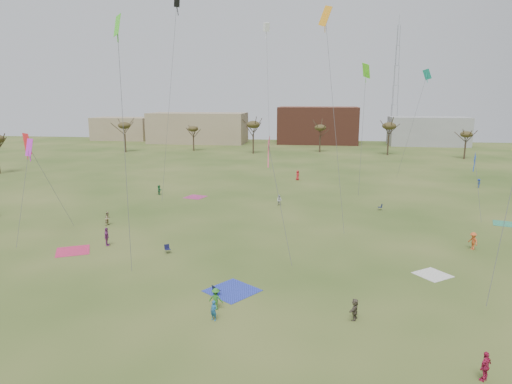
# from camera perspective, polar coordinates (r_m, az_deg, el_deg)

# --- Properties ---
(ground) EXTENTS (260.00, 260.00, 0.00)m
(ground) POSITION_cam_1_polar(r_m,az_deg,el_deg) (37.87, -2.71, -11.94)
(ground) COLOR #2B4916
(ground) RESTS_ON ground
(flyer_near_center) EXTENTS (1.10, 0.70, 1.63)m
(flyer_near_center) POSITION_cam_1_polar(r_m,az_deg,el_deg) (34.14, -5.10, -13.26)
(flyer_near_center) COLOR #2F7828
(flyer_near_center) RESTS_ON ground
(flyer_near_right) EXTENTS (0.63, 0.55, 1.45)m
(flyer_near_right) POSITION_cam_1_polar(r_m,az_deg,el_deg) (32.66, -5.36, -14.67)
(flyer_near_right) COLOR #205C94
(flyer_near_right) RESTS_ON ground
(spectator_fore_a) EXTENTS (1.03, 1.02, 1.74)m
(spectator_fore_a) POSITION_cam_1_polar(r_m,az_deg,el_deg) (29.32, 26.96, -19.00)
(spectator_fore_a) COLOR #B11E48
(spectator_fore_a) RESTS_ON ground
(spectator_fore_b) EXTENTS (0.82, 0.95, 1.68)m
(spectator_fore_b) POSITION_cam_1_polar(r_m,az_deg,el_deg) (57.82, -18.16, -3.18)
(spectator_fore_b) COLOR #9E8A65
(spectator_fore_b) RESTS_ON ground
(spectator_fore_c) EXTENTS (0.88, 1.52, 1.56)m
(spectator_fore_c) POSITION_cam_1_polar(r_m,az_deg,el_deg) (33.30, 12.34, -14.25)
(spectator_fore_c) COLOR brown
(spectator_fore_c) RESTS_ON ground
(flyer_mid_b) EXTENTS (1.11, 1.36, 1.83)m
(flyer_mid_b) POSITION_cam_1_polar(r_m,az_deg,el_deg) (51.33, 25.69, -5.58)
(flyer_mid_b) COLOR #D45827
(flyer_mid_b) RESTS_ON ground
(spectator_mid_d) EXTENTS (0.72, 1.22, 1.96)m
(spectator_mid_d) POSITION_cam_1_polar(r_m,az_deg,el_deg) (49.95, -18.32, -5.38)
(spectator_mid_d) COLOR #8E3B83
(spectator_mid_d) RESTS_ON ground
(spectator_mid_e) EXTENTS (0.91, 0.81, 1.54)m
(spectator_mid_e) POSITION_cam_1_polar(r_m,az_deg,el_deg) (64.87, 2.96, -1.04)
(spectator_mid_e) COLOR silver
(spectator_mid_e) RESTS_ON ground
(flyer_far_a) EXTENTS (1.26, 1.39, 1.53)m
(flyer_far_a) POSITION_cam_1_polar(r_m,az_deg,el_deg) (73.64, -12.12, 0.27)
(flyer_far_a) COLOR #277545
(flyer_far_a) RESTS_ON ground
(flyer_far_b) EXTENTS (0.91, 1.06, 1.83)m
(flyer_far_b) POSITION_cam_1_polar(r_m,az_deg,el_deg) (84.93, 5.27, 2.12)
(flyer_far_b) COLOR red
(flyer_far_b) RESTS_ON ground
(flyer_far_c) EXTENTS (0.57, 0.98, 1.51)m
(flyer_far_c) POSITION_cam_1_polar(r_m,az_deg,el_deg) (86.50, 26.27, 1.00)
(flyer_far_c) COLOR navy
(flyer_far_c) RESTS_ON ground
(blanket_red) EXTENTS (4.29, 4.29, 0.03)m
(blanket_red) POSITION_cam_1_polar(r_m,az_deg,el_deg) (49.73, -22.09, -6.92)
(blanket_red) COLOR #D52A5A
(blanket_red) RESTS_ON ground
(blanket_blue) EXTENTS (4.91, 4.91, 0.03)m
(blanket_blue) POSITION_cam_1_polar(r_m,az_deg,el_deg) (37.29, -3.02, -12.34)
(blanket_blue) COLOR #2A3BB8
(blanket_blue) RESTS_ON ground
(blanket_cream) EXTENTS (3.62, 3.62, 0.03)m
(blanket_cream) POSITION_cam_1_polar(r_m,az_deg,el_deg) (43.19, 21.37, -9.70)
(blanket_cream) COLOR white
(blanket_cream) RESTS_ON ground
(blanket_plum) EXTENTS (3.57, 3.57, 0.03)m
(blanket_plum) POSITION_cam_1_polar(r_m,az_deg,el_deg) (70.96, -7.65, -0.64)
(blanket_plum) COLOR #B03674
(blanket_plum) RESTS_ON ground
(blanket_olive) EXTENTS (3.48, 3.48, 0.03)m
(blanket_olive) POSITION_cam_1_polar(r_m,az_deg,el_deg) (63.53, 28.95, -3.55)
(blanket_olive) COLOR #338D68
(blanket_olive) RESTS_ON ground
(camp_chair_left) EXTENTS (0.73, 0.74, 0.87)m
(camp_chair_left) POSITION_cam_1_polar(r_m,az_deg,el_deg) (46.31, -11.09, -7.28)
(camp_chair_left) COLOR #15163A
(camp_chair_left) RESTS_ON ground
(camp_chair_center) EXTENTS (0.74, 0.74, 0.87)m
(camp_chair_center) POSITION_cam_1_polar(r_m,az_deg,el_deg) (36.49, -5.03, -12.49)
(camp_chair_center) COLOR #121834
(camp_chair_center) RESTS_ON ground
(camp_chair_right) EXTENTS (0.59, 0.55, 0.87)m
(camp_chair_right) POSITION_cam_1_polar(r_m,az_deg,el_deg) (64.53, 15.37, -2.00)
(camp_chair_right) COLOR #151C3A
(camp_chair_right) RESTS_ON ground
(kites_aloft) EXTENTS (50.92, 56.84, 27.90)m
(kites_aloft) POSITION_cam_1_polar(r_m,az_deg,el_deg) (69.63, -0.21, 17.79)
(kites_aloft) COLOR yellow
(kites_aloft) RESTS_ON ground
(tree_line) EXTENTS (117.44, 49.32, 8.91)m
(tree_line) POSITION_cam_1_polar(r_m,az_deg,el_deg) (113.79, 3.56, 7.76)
(tree_line) COLOR #3A2B1E
(tree_line) RESTS_ON ground
(building_tan) EXTENTS (32.00, 14.00, 10.00)m
(building_tan) POSITION_cam_1_polar(r_m,az_deg,el_deg) (155.06, -7.32, 8.02)
(building_tan) COLOR #937F60
(building_tan) RESTS_ON ground
(building_brick) EXTENTS (26.00, 16.00, 12.00)m
(building_brick) POSITION_cam_1_polar(r_m,az_deg,el_deg) (154.25, 7.81, 8.36)
(building_brick) COLOR brown
(building_brick) RESTS_ON ground
(building_grey) EXTENTS (24.00, 12.00, 9.00)m
(building_grey) POSITION_cam_1_polar(r_m,az_deg,el_deg) (155.92, 20.85, 7.18)
(building_grey) COLOR gray
(building_grey) RESTS_ON ground
(building_tan_west) EXTENTS (20.00, 12.00, 8.00)m
(building_tan_west) POSITION_cam_1_polar(r_m,az_deg,el_deg) (172.07, -16.43, 7.68)
(building_tan_west) COLOR #937F60
(building_tan_west) RESTS_ON ground
(radio_tower) EXTENTS (1.51, 1.72, 41.00)m
(radio_tower) POSITION_cam_1_polar(r_m,az_deg,el_deg) (160.69, 17.15, 12.81)
(radio_tower) COLOR #9EA3A8
(radio_tower) RESTS_ON ground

